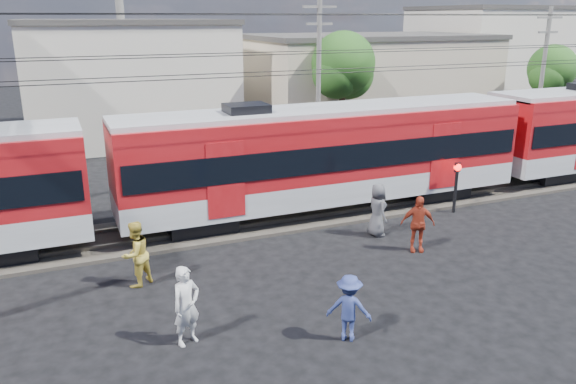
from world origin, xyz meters
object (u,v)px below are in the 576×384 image
object	(u,v)px
pedestrian_a	(186,306)
commuter_train	(331,152)
crossing_signal	(457,178)
car_silver	(534,136)
pedestrian_c	(349,308)

from	to	relation	value
pedestrian_a	commuter_train	bearing A→B (deg)	21.53
pedestrian_a	crossing_signal	world-z (taller)	crossing_signal
pedestrian_a	car_silver	distance (m)	26.83
pedestrian_a	car_silver	bearing A→B (deg)	5.53
pedestrian_a	pedestrian_c	world-z (taller)	pedestrian_a
pedestrian_c	pedestrian_a	bearing A→B (deg)	15.11
car_silver	crossing_signal	xyz separation A→B (m)	(-11.77, -7.52, 0.66)
commuter_train	pedestrian_c	world-z (taller)	commuter_train
crossing_signal	commuter_train	bearing A→B (deg)	155.43
pedestrian_c	crossing_signal	world-z (taller)	crossing_signal
pedestrian_c	car_silver	distance (m)	24.47
crossing_signal	pedestrian_c	bearing A→B (deg)	-141.98
car_silver	crossing_signal	distance (m)	13.98
car_silver	crossing_signal	bearing A→B (deg)	113.74
pedestrian_c	car_silver	bearing A→B (deg)	-109.59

